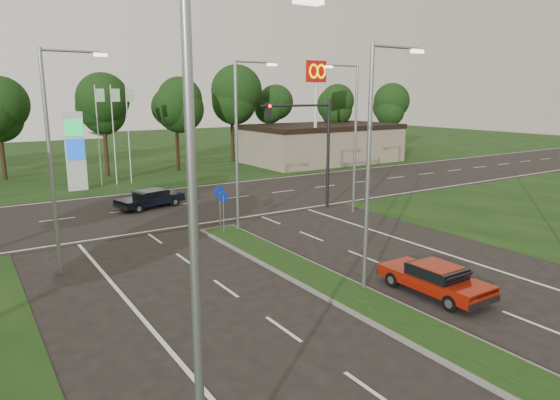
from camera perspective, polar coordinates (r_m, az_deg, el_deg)
ground at (r=15.37m, az=23.11°, el=-17.28°), size 160.00×160.00×0.00m
verge_far at (r=63.62m, az=-22.40°, el=4.52°), size 160.00×50.00×0.02m
cross_road at (r=33.99m, az=-12.40°, el=-0.65°), size 160.00×12.00×0.02m
median_kerb at (r=17.56m, az=12.06°, el=-12.53°), size 2.00×26.00×0.12m
commercial_building at (r=54.88m, az=4.87°, el=6.44°), size 16.00×9.00×4.00m
streetlight_median_near at (r=18.27m, az=10.55°, el=4.90°), size 2.53×0.22×9.00m
streetlight_median_far at (r=26.40m, az=-4.62°, el=7.19°), size 2.53×0.22×9.00m
streetlight_left_near at (r=8.13m, az=-8.53°, el=-3.77°), size 2.53×0.22×9.00m
streetlight_left_far at (r=21.50m, az=-24.33°, el=5.08°), size 2.53×0.22×9.00m
streetlight_right_far at (r=30.86m, az=8.34°, el=7.79°), size 2.53×0.22×9.00m
traffic_signal at (r=31.44m, az=3.67°, el=7.19°), size 5.10×0.42×7.00m
median_signs at (r=26.79m, az=-6.79°, el=-0.07°), size 1.16×1.76×2.38m
gas_pylon at (r=41.13m, az=-22.10°, el=5.43°), size 5.80×1.26×8.00m
mcdonalds_sign at (r=49.00m, az=4.16°, el=12.80°), size 2.20×0.47×10.40m
treeline_far at (r=48.49m, az=-19.48°, el=10.80°), size 6.00×6.00×9.90m
red_sedan at (r=19.48m, az=17.28°, el=-8.54°), size 1.77×4.19×1.15m
navy_sedan at (r=33.54m, az=-14.61°, el=0.17°), size 4.54×2.71×1.17m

